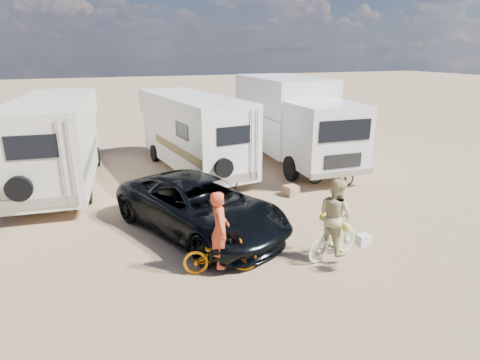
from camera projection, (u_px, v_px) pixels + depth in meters
name	position (u px, v px, depth m)	size (l,w,h in m)	color
ground	(263.00, 239.00, 10.52)	(140.00, 140.00, 0.00)	tan
rv_main	(193.00, 134.00, 16.07)	(2.21, 7.16, 3.05)	silver
rv_left	(58.00, 143.00, 14.33)	(2.37, 7.68, 3.16)	beige
box_truck	(293.00, 122.00, 17.22)	(2.66, 7.96, 3.61)	white
dark_suv	(200.00, 206.00, 10.73)	(2.48, 5.38, 1.49)	black
bike_man	(220.00, 255.00, 8.82)	(0.57, 1.65, 0.87)	orange
bike_woman	(333.00, 239.00, 9.46)	(0.45, 1.58, 0.95)	beige
rider_man	(220.00, 237.00, 8.69)	(0.63, 0.42, 1.74)	#D64826
rider_woman	(334.00, 223.00, 9.33)	(0.88, 0.68, 1.81)	#C3B97F
bike_parked	(330.00, 174.00, 14.59)	(0.58, 1.67, 0.88)	#232624
cooler	(168.00, 189.00, 13.65)	(0.57, 0.41, 0.46)	#1E6787
crate	(291.00, 191.00, 13.63)	(0.42, 0.42, 0.34)	#9C7751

